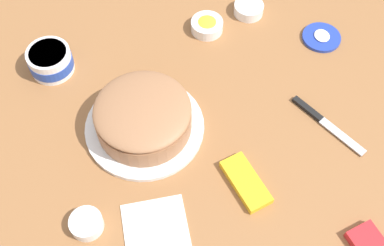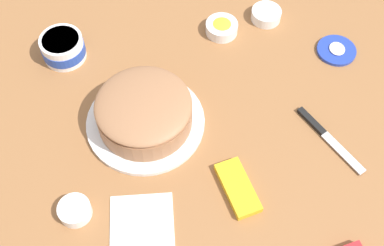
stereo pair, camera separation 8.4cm
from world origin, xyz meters
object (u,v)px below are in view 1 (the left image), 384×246
(frosting_tub, at_px, (50,61))
(sprinkle_bowl_pink, at_px, (249,9))
(spreading_knife, at_px, (321,120))
(paper_napkin, at_px, (156,229))
(sprinkle_bowl_green, at_px, (86,224))
(frosted_cake, at_px, (143,118))
(candy_box_upper, at_px, (246,182))
(sprinkle_bowl_yellow, at_px, (207,25))
(frosting_tub_lid, at_px, (321,37))

(frosting_tub, distance_m, sprinkle_bowl_pink, 0.61)
(frosting_tub, relative_size, sprinkle_bowl_pink, 1.37)
(spreading_knife, relative_size, paper_napkin, 1.37)
(spreading_knife, distance_m, sprinkle_bowl_green, 0.66)
(frosted_cake, bearing_deg, frosting_tub, -134.75)
(sprinkle_bowl_pink, xyz_separation_m, paper_napkin, (0.66, -0.36, -0.01))
(candy_box_upper, bearing_deg, sprinkle_bowl_yellow, 161.33)
(spreading_knife, distance_m, sprinkle_bowl_yellow, 0.45)
(sprinkle_bowl_green, xyz_separation_m, paper_napkin, (0.03, 0.16, -0.01))
(frosted_cake, xyz_separation_m, sprinkle_bowl_pink, (-0.37, 0.36, -0.03))
(frosted_cake, relative_size, frosting_tub, 2.53)
(sprinkle_bowl_pink, relative_size, candy_box_upper, 0.60)
(frosting_tub, xyz_separation_m, paper_napkin, (0.52, 0.24, -0.03))
(frosting_tub_lid, xyz_separation_m, sprinkle_bowl_green, (0.49, -0.71, 0.01))
(sprinkle_bowl_green, bearing_deg, sprinkle_bowl_yellow, 146.53)
(frosting_tub, relative_size, spreading_knife, 0.60)
(frosted_cake, height_order, frosting_tub, frosted_cake)
(frosting_tub_lid, height_order, spreading_knife, frosting_tub_lid)
(frosting_tub_lid, bearing_deg, sprinkle_bowl_green, -55.56)
(frosting_tub, relative_size, candy_box_upper, 0.83)
(frosting_tub_lid, bearing_deg, paper_napkin, -46.83)
(sprinkle_bowl_green, xyz_separation_m, candy_box_upper, (-0.05, 0.39, -0.01))
(sprinkle_bowl_green, relative_size, candy_box_upper, 0.52)
(frosting_tub_lid, relative_size, sprinkle_bowl_yellow, 1.19)
(sprinkle_bowl_yellow, xyz_separation_m, paper_napkin, (0.60, -0.22, -0.02))
(sprinkle_bowl_green, height_order, sprinkle_bowl_pink, same)
(spreading_knife, relative_size, sprinkle_bowl_green, 2.63)
(frosting_tub, distance_m, candy_box_upper, 0.64)
(frosted_cake, distance_m, spreading_knife, 0.47)
(frosting_tub_lid, height_order, paper_napkin, frosting_tub_lid)
(frosting_tub, bearing_deg, sprinkle_bowl_pink, 102.80)
(sprinkle_bowl_pink, relative_size, paper_napkin, 0.60)
(sprinkle_bowl_pink, height_order, paper_napkin, sprinkle_bowl_pink)
(sprinkle_bowl_green, relative_size, sprinkle_bowl_pink, 0.87)
(spreading_knife, bearing_deg, sprinkle_bowl_yellow, -145.95)
(frosting_tub, bearing_deg, candy_box_upper, 47.26)
(frosted_cake, bearing_deg, sprinkle_bowl_yellow, 145.81)
(sprinkle_bowl_green, bearing_deg, frosting_tub, -170.58)
(frosting_tub, height_order, frosting_tub_lid, frosting_tub)
(frosting_tub_lid, bearing_deg, frosted_cake, -66.69)
(frosting_tub, bearing_deg, sprinkle_bowl_green, 9.42)
(sprinkle_bowl_green, bearing_deg, spreading_knife, 108.00)
(frosting_tub_lid, bearing_deg, sprinkle_bowl_yellow, -104.32)
(sprinkle_bowl_pink, bearing_deg, frosted_cake, -43.74)
(spreading_knife, height_order, sprinkle_bowl_green, sprinkle_bowl_green)
(candy_box_upper, bearing_deg, sprinkle_bowl_pink, 147.50)
(frosting_tub_lid, xyz_separation_m, spreading_knife, (0.28, -0.08, -0.00))
(frosting_tub, relative_size, frosting_tub_lid, 1.08)
(sprinkle_bowl_pink, height_order, sprinkle_bowl_yellow, sprinkle_bowl_yellow)
(frosting_tub_lid, xyz_separation_m, candy_box_upper, (0.43, -0.32, 0.00))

